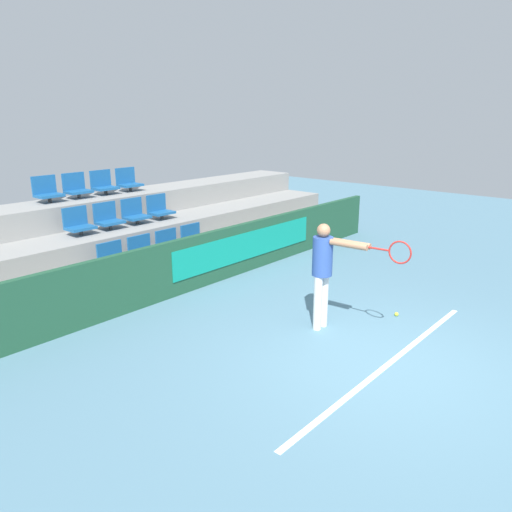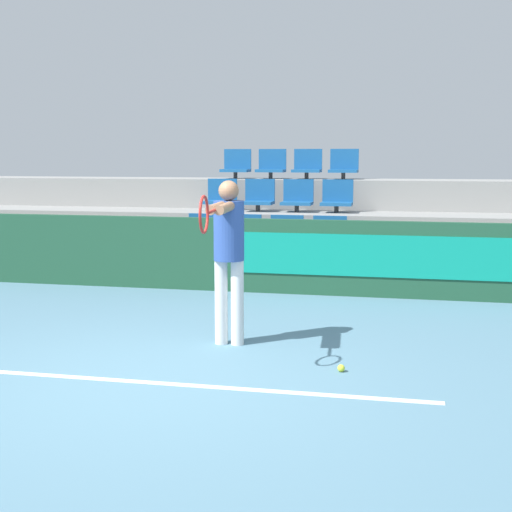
{
  "view_description": "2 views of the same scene",
  "coord_description": "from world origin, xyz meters",
  "px_view_note": "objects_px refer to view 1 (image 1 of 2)",
  "views": [
    {
      "loc": [
        -5.7,
        -2.61,
        3.24
      ],
      "look_at": [
        0.23,
        2.51,
        0.96
      ],
      "focal_mm": 35.0,
      "sensor_mm": 36.0,
      "label": 1
    },
    {
      "loc": [
        2.11,
        -5.5,
        1.89
      ],
      "look_at": [
        0.38,
        2.45,
        0.74
      ],
      "focal_mm": 50.0,
      "sensor_mm": 36.0,
      "label": 2
    }
  ],
  "objects_px": {
    "stadium_chair_8": "(47,191)",
    "stadium_chair_10": "(103,184)",
    "stadium_chair_0": "(113,259)",
    "stadium_chair_6": "(135,213)",
    "stadium_chair_1": "(143,252)",
    "stadium_chair_4": "(78,223)",
    "stadium_chair_2": "(169,245)",
    "tennis_player": "(326,266)",
    "stadium_chair_3": "(194,239)",
    "stadium_chair_11": "(128,181)",
    "stadium_chair_5": "(108,218)",
    "stadium_chair_9": "(76,188)",
    "tennis_ball": "(397,314)",
    "stadium_chair_7": "(159,209)"
  },
  "relations": [
    {
      "from": "stadium_chair_2",
      "to": "stadium_chair_3",
      "type": "height_order",
      "value": "same"
    },
    {
      "from": "stadium_chair_1",
      "to": "stadium_chair_4",
      "type": "relative_size",
      "value": 1.0
    },
    {
      "from": "stadium_chair_2",
      "to": "stadium_chair_6",
      "type": "relative_size",
      "value": 1.0
    },
    {
      "from": "stadium_chair_2",
      "to": "tennis_player",
      "type": "relative_size",
      "value": 0.32
    },
    {
      "from": "stadium_chair_6",
      "to": "tennis_player",
      "type": "bearing_deg",
      "value": -89.48
    },
    {
      "from": "stadium_chair_2",
      "to": "stadium_chair_10",
      "type": "distance_m",
      "value": 2.36
    },
    {
      "from": "stadium_chair_0",
      "to": "stadium_chair_10",
      "type": "relative_size",
      "value": 1.0
    },
    {
      "from": "stadium_chair_0",
      "to": "stadium_chair_8",
      "type": "relative_size",
      "value": 1.0
    },
    {
      "from": "stadium_chair_2",
      "to": "stadium_chair_9",
      "type": "distance_m",
      "value": 2.44
    },
    {
      "from": "stadium_chair_8",
      "to": "stadium_chair_11",
      "type": "bearing_deg",
      "value": 0.0
    },
    {
      "from": "stadium_chair_5",
      "to": "stadium_chair_6",
      "type": "distance_m",
      "value": 0.64
    },
    {
      "from": "stadium_chair_6",
      "to": "stadium_chair_10",
      "type": "distance_m",
      "value": 1.18
    },
    {
      "from": "stadium_chair_2",
      "to": "stadium_chair_4",
      "type": "distance_m",
      "value": 1.74
    },
    {
      "from": "stadium_chair_6",
      "to": "stadium_chair_9",
      "type": "height_order",
      "value": "stadium_chair_9"
    },
    {
      "from": "stadium_chair_7",
      "to": "stadium_chair_3",
      "type": "bearing_deg",
      "value": -90.0
    },
    {
      "from": "tennis_player",
      "to": "stadium_chair_0",
      "type": "bearing_deg",
      "value": 105.81
    },
    {
      "from": "stadium_chair_5",
      "to": "stadium_chair_11",
      "type": "height_order",
      "value": "stadium_chair_11"
    },
    {
      "from": "stadium_chair_8",
      "to": "stadium_chair_2",
      "type": "bearing_deg",
      "value": -59.13
    },
    {
      "from": "stadium_chair_6",
      "to": "tennis_player",
      "type": "height_order",
      "value": "tennis_player"
    },
    {
      "from": "stadium_chair_1",
      "to": "stadium_chair_4",
      "type": "distance_m",
      "value": 1.34
    },
    {
      "from": "stadium_chair_4",
      "to": "stadium_chair_8",
      "type": "bearing_deg",
      "value": 90.0
    },
    {
      "from": "stadium_chair_4",
      "to": "tennis_player",
      "type": "height_order",
      "value": "tennis_player"
    },
    {
      "from": "stadium_chair_9",
      "to": "tennis_player",
      "type": "distance_m",
      "value": 5.81
    },
    {
      "from": "stadium_chair_10",
      "to": "stadium_chair_9",
      "type": "bearing_deg",
      "value": 180.0
    },
    {
      "from": "stadium_chair_2",
      "to": "stadium_chair_4",
      "type": "height_order",
      "value": "stadium_chair_4"
    },
    {
      "from": "stadium_chair_7",
      "to": "tennis_player",
      "type": "bearing_deg",
      "value": -97.3
    },
    {
      "from": "stadium_chair_1",
      "to": "stadium_chair_9",
      "type": "xyz_separation_m",
      "value": [
        0.0,
        2.14,
        0.99
      ]
    },
    {
      "from": "tennis_player",
      "to": "stadium_chair_8",
      "type": "bearing_deg",
      "value": 98.59
    },
    {
      "from": "stadium_chair_3",
      "to": "stadium_chair_5",
      "type": "xyz_separation_m",
      "value": [
        -1.28,
        1.07,
        0.5
      ]
    },
    {
      "from": "stadium_chair_0",
      "to": "stadium_chair_2",
      "type": "bearing_deg",
      "value": 0.0
    },
    {
      "from": "stadium_chair_8",
      "to": "stadium_chair_4",
      "type": "bearing_deg",
      "value": -90.0
    },
    {
      "from": "stadium_chair_1",
      "to": "tennis_ball",
      "type": "relative_size",
      "value": 7.9
    },
    {
      "from": "tennis_ball",
      "to": "stadium_chair_10",
      "type": "bearing_deg",
      "value": 100.98
    },
    {
      "from": "stadium_chair_0",
      "to": "stadium_chair_4",
      "type": "bearing_deg",
      "value": 90.0
    },
    {
      "from": "stadium_chair_1",
      "to": "stadium_chair_11",
      "type": "xyz_separation_m",
      "value": [
        1.28,
        2.14,
        0.99
      ]
    },
    {
      "from": "stadium_chair_8",
      "to": "stadium_chair_10",
      "type": "height_order",
      "value": "same"
    },
    {
      "from": "stadium_chair_8",
      "to": "stadium_chair_10",
      "type": "xyz_separation_m",
      "value": [
        1.28,
        0.0,
        0.0
      ]
    },
    {
      "from": "stadium_chair_7",
      "to": "stadium_chair_2",
      "type": "bearing_deg",
      "value": -120.87
    },
    {
      "from": "stadium_chair_2",
      "to": "stadium_chair_11",
      "type": "bearing_deg",
      "value": 73.36
    },
    {
      "from": "stadium_chair_0",
      "to": "tennis_ball",
      "type": "bearing_deg",
      "value": -59.25
    },
    {
      "from": "stadium_chair_2",
      "to": "stadium_chair_6",
      "type": "height_order",
      "value": "stadium_chair_6"
    },
    {
      "from": "stadium_chair_5",
      "to": "stadium_chair_8",
      "type": "height_order",
      "value": "stadium_chair_8"
    },
    {
      "from": "stadium_chair_8",
      "to": "tennis_player",
      "type": "distance_m",
      "value": 5.92
    },
    {
      "from": "stadium_chair_8",
      "to": "tennis_ball",
      "type": "relative_size",
      "value": 7.9
    },
    {
      "from": "tennis_ball",
      "to": "stadium_chair_7",
      "type": "bearing_deg",
      "value": 96.41
    },
    {
      "from": "stadium_chair_6",
      "to": "tennis_ball",
      "type": "bearing_deg",
      "value": -76.88
    },
    {
      "from": "stadium_chair_3",
      "to": "stadium_chair_8",
      "type": "distance_m",
      "value": 3.04
    },
    {
      "from": "stadium_chair_0",
      "to": "tennis_player",
      "type": "xyz_separation_m",
      "value": [
        1.32,
        -3.59,
        0.29
      ]
    },
    {
      "from": "stadium_chair_6",
      "to": "stadium_chair_7",
      "type": "relative_size",
      "value": 1.0
    },
    {
      "from": "stadium_chair_4",
      "to": "stadium_chair_5",
      "type": "relative_size",
      "value": 1.0
    }
  ]
}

